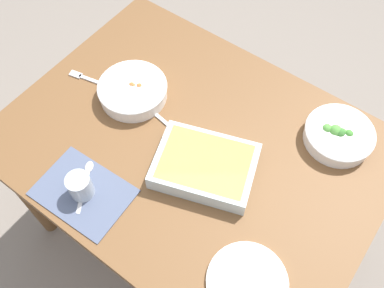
# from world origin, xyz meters

# --- Properties ---
(ground_plane) EXTENTS (6.00, 6.00, 0.00)m
(ground_plane) POSITION_xyz_m (0.00, 0.00, 0.00)
(ground_plane) COLOR slate
(dining_table) EXTENTS (1.20, 0.90, 0.74)m
(dining_table) POSITION_xyz_m (0.00, 0.00, 0.65)
(dining_table) COLOR brown
(dining_table) RESTS_ON ground_plane
(placemat) EXTENTS (0.29, 0.21, 0.00)m
(placemat) POSITION_xyz_m (-0.16, -0.33, 0.74)
(placemat) COLOR #4C5670
(placemat) RESTS_ON dining_table
(stew_bowl) EXTENTS (0.24, 0.24, 0.06)m
(stew_bowl) POSITION_xyz_m (-0.28, 0.04, 0.77)
(stew_bowl) COLOR white
(stew_bowl) RESTS_ON dining_table
(broccoli_bowl) EXTENTS (0.22, 0.22, 0.07)m
(broccoli_bowl) POSITION_xyz_m (0.37, 0.29, 0.77)
(broccoli_bowl) COLOR white
(broccoli_bowl) RESTS_ON dining_table
(baking_dish) EXTENTS (0.36, 0.31, 0.06)m
(baking_dish) POSITION_xyz_m (0.09, -0.06, 0.77)
(baking_dish) COLOR silver
(baking_dish) RESTS_ON dining_table
(drink_cup) EXTENTS (0.07, 0.07, 0.08)m
(drink_cup) POSITION_xyz_m (-0.16, -0.33, 0.78)
(drink_cup) COLOR #B2BCC6
(drink_cup) RESTS_ON dining_table
(side_plate) EXTENTS (0.22, 0.22, 0.01)m
(side_plate) POSITION_xyz_m (0.38, -0.26, 0.75)
(side_plate) COLOR white
(side_plate) RESTS_ON dining_table
(spoon_by_stew) EXTENTS (0.18, 0.05, 0.01)m
(spoon_by_stew) POSITION_xyz_m (-0.16, 0.02, 0.74)
(spoon_by_stew) COLOR silver
(spoon_by_stew) RESTS_ON dining_table
(spoon_by_broccoli) EXTENTS (0.06, 0.17, 0.01)m
(spoon_by_broccoli) POSITION_xyz_m (0.36, 0.25, 0.74)
(spoon_by_broccoli) COLOR silver
(spoon_by_broccoli) RESTS_ON dining_table
(spoon_spare) EXTENTS (0.11, 0.16, 0.01)m
(spoon_spare) POSITION_xyz_m (-0.18, -0.29, 0.74)
(spoon_spare) COLOR silver
(spoon_spare) RESTS_ON dining_table
(fork_on_table) EXTENTS (0.18, 0.06, 0.01)m
(fork_on_table) POSITION_xyz_m (-0.46, -0.00, 0.74)
(fork_on_table) COLOR silver
(fork_on_table) RESTS_ON dining_table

